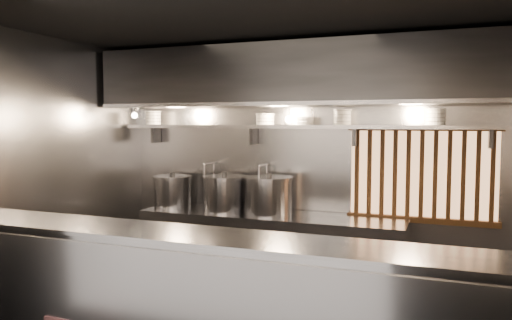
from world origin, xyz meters
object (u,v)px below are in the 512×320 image
Objects in this scene: stock_pot_right at (225,193)px; heat_lamp at (133,111)px; pendant_bulb at (289,119)px; stock_pot_mid at (269,195)px; stock_pot_left at (173,191)px.

heat_lamp is at bearing -165.67° from stock_pot_right.
pendant_bulb is 0.32× the size of stock_pot_right.
heat_lamp is 1.44m from stock_pot_right.
stock_pot_left is at bearing 177.95° from stock_pot_mid.
pendant_bulb is 1.14m from stock_pot_right.
heat_lamp is 1.07m from stock_pot_left.
stock_pot_left is at bearing -178.47° from pendant_bulb.
stock_pot_mid is at bearing -0.22° from stock_pot_right.
pendant_bulb is at bearing 1.53° from stock_pot_left.
pendant_bulb is at bearing 11.00° from heat_lamp.
stock_pot_right is at bearing -173.74° from pendant_bulb.
heat_lamp is 1.87× the size of pendant_bulb.
stock_pot_mid reaches higher than stock_pot_left.
stock_pot_mid reaches higher than stock_pot_right.
pendant_bulb is (1.80, 0.35, -0.11)m from heat_lamp.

